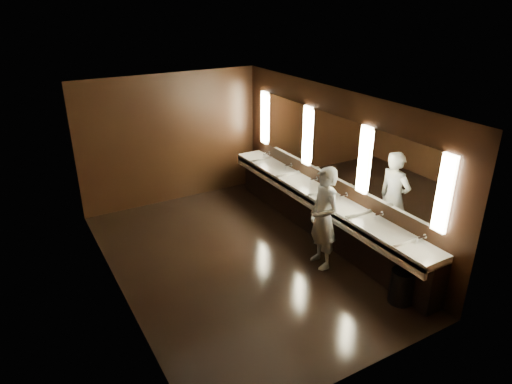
# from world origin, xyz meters

# --- Properties ---
(floor) EXTENTS (6.00, 6.00, 0.00)m
(floor) POSITION_xyz_m (0.00, 0.00, 0.00)
(floor) COLOR black
(floor) RESTS_ON ground
(ceiling) EXTENTS (4.00, 6.00, 0.02)m
(ceiling) POSITION_xyz_m (0.00, 0.00, 2.80)
(ceiling) COLOR #2D2D2B
(ceiling) RESTS_ON wall_back
(wall_back) EXTENTS (4.00, 0.02, 2.80)m
(wall_back) POSITION_xyz_m (0.00, 3.00, 1.40)
(wall_back) COLOR black
(wall_back) RESTS_ON floor
(wall_front) EXTENTS (4.00, 0.02, 2.80)m
(wall_front) POSITION_xyz_m (0.00, -3.00, 1.40)
(wall_front) COLOR black
(wall_front) RESTS_ON floor
(wall_left) EXTENTS (0.02, 6.00, 2.80)m
(wall_left) POSITION_xyz_m (-2.00, 0.00, 1.40)
(wall_left) COLOR black
(wall_left) RESTS_ON floor
(wall_right) EXTENTS (0.02, 6.00, 2.80)m
(wall_right) POSITION_xyz_m (2.00, 0.00, 1.40)
(wall_right) COLOR black
(wall_right) RESTS_ON floor
(sink_counter) EXTENTS (0.55, 5.40, 1.01)m
(sink_counter) POSITION_xyz_m (1.79, 0.00, 0.50)
(sink_counter) COLOR black
(sink_counter) RESTS_ON floor
(mirror_band) EXTENTS (0.06, 5.03, 1.15)m
(mirror_band) POSITION_xyz_m (1.98, -0.00, 1.75)
(mirror_band) COLOR #FEF1C2
(mirror_band) RESTS_ON wall_right
(person) EXTENTS (0.49, 0.69, 1.77)m
(person) POSITION_xyz_m (1.18, -0.82, 0.88)
(person) COLOR #93ADDB
(person) RESTS_ON floor
(trash_bin) EXTENTS (0.37, 0.37, 0.54)m
(trash_bin) POSITION_xyz_m (1.58, -2.25, 0.27)
(trash_bin) COLOR black
(trash_bin) RESTS_ON floor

